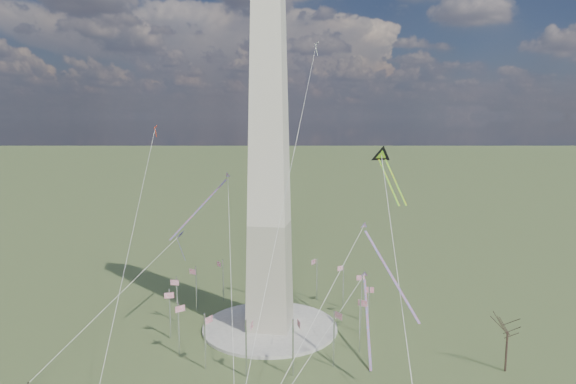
# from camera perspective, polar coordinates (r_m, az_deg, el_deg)

# --- Properties ---
(ground) EXTENTS (2000.00, 2000.00, 0.00)m
(ground) POSITION_cam_1_polar(r_m,az_deg,el_deg) (142.13, -2.01, -14.92)
(ground) COLOR #3F5329
(ground) RESTS_ON ground
(plaza) EXTENTS (36.00, 36.00, 0.80)m
(plaza) POSITION_cam_1_polar(r_m,az_deg,el_deg) (141.97, -2.01, -14.77)
(plaza) COLOR beige
(plaza) RESTS_ON ground
(washington_monument) EXTENTS (15.56, 15.56, 100.00)m
(washington_monument) POSITION_cam_1_polar(r_m,az_deg,el_deg) (130.82, -2.11, 4.76)
(washington_monument) COLOR #AFAB92
(washington_monument) RESTS_ON plaza
(flagpole_ring) EXTENTS (54.40, 54.40, 13.00)m
(flagpole_ring) POSITION_cam_1_polar(r_m,az_deg,el_deg) (139.42, -2.02, -12.17)
(flagpole_ring) COLOR silver
(flagpole_ring) RESTS_ON ground
(tree_near) EXTENTS (7.88, 7.88, 13.80)m
(tree_near) POSITION_cam_1_polar(r_m,az_deg,el_deg) (126.49, 23.24, -13.83)
(tree_near) COLOR #3F2F26
(tree_near) RESTS_ON ground
(kite_delta_black) EXTENTS (9.77, 17.29, 14.14)m
(kite_delta_black) POSITION_cam_1_polar(r_m,az_deg,el_deg) (141.15, 10.49, 3.65)
(kite_delta_black) COLOR black
(kite_delta_black) RESTS_ON ground
(kite_diamond_purple) EXTENTS (1.96, 2.95, 8.86)m
(kite_diamond_purple) POSITION_cam_1_polar(r_m,az_deg,el_deg) (148.13, -11.89, -5.05)
(kite_diamond_purple) COLOR navy
(kite_diamond_purple) RESTS_ON ground
(kite_streamer_left) EXTENTS (12.70, 20.57, 15.80)m
(kite_streamer_left) POSITION_cam_1_polar(r_m,az_deg,el_deg) (113.32, 10.30, -7.08)
(kite_streamer_left) COLOR #EB4F25
(kite_streamer_left) RESTS_ON ground
(kite_streamer_mid) EXTENTS (10.82, 20.11, 14.97)m
(kite_streamer_mid) POSITION_cam_1_polar(r_m,az_deg,el_deg) (136.20, -8.78, -0.57)
(kite_streamer_mid) COLOR #EB4F25
(kite_streamer_mid) RESTS_ON ground
(kite_streamer_right) EXTENTS (3.54, 23.53, 16.16)m
(kite_streamer_right) POSITION_cam_1_polar(r_m,az_deg,el_deg) (131.95, 8.72, -12.28)
(kite_streamer_right) COLOR #EB4F25
(kite_streamer_right) RESTS_ON ground
(kite_small_red) EXTENTS (1.53, 1.35, 4.04)m
(kite_small_red) POSITION_cam_1_polar(r_m,az_deg,el_deg) (178.40, -14.51, 6.86)
(kite_small_red) COLOR red
(kite_small_red) RESTS_ON ground
(kite_small_white) EXTENTS (1.32, 2.01, 4.37)m
(kite_small_white) POSITION_cam_1_polar(r_m,az_deg,el_deg) (171.38, 3.17, 15.96)
(kite_small_white) COLOR white
(kite_small_white) RESTS_ON ground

